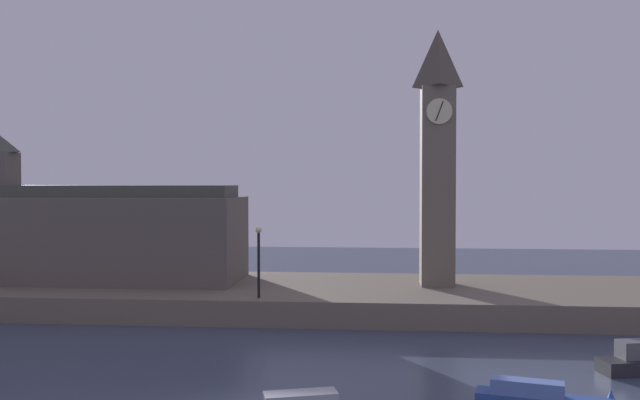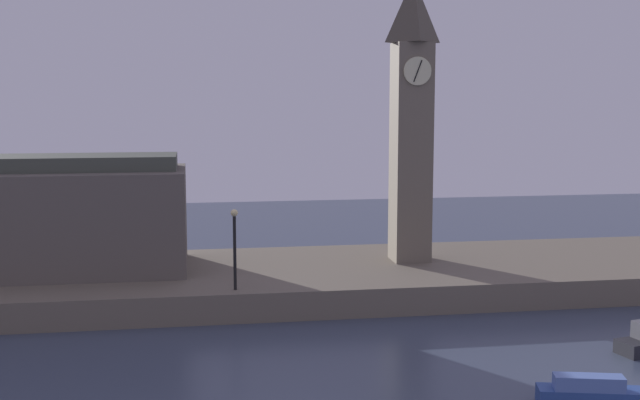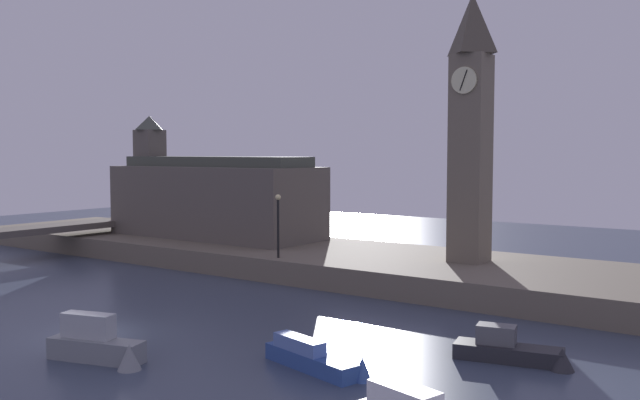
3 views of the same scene
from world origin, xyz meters
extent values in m
cube|color=#6B6051|center=(0.00, 20.00, 0.75)|extent=(70.00, 12.00, 1.50)
cube|color=#6B6051|center=(8.96, 20.71, 7.86)|extent=(2.11, 2.11, 12.72)
cylinder|color=beige|center=(8.96, 19.59, 12.58)|extent=(1.60, 0.12, 1.60)
cube|color=black|center=(8.96, 19.52, 12.58)|extent=(0.50, 0.04, 1.22)
pyramid|color=#4A4339|center=(8.96, 20.71, 16.07)|extent=(2.32, 2.32, 3.69)
cube|color=#5B544C|center=(-12.91, 20.99, 4.32)|extent=(17.64, 6.92, 5.64)
cube|color=#42473D|center=(-12.91, 20.99, 7.54)|extent=(16.76, 4.15, 0.80)
cylinder|color=black|center=(-1.65, 15.03, 3.37)|extent=(0.16, 0.16, 3.73)
sphere|color=#F2E099|center=(-1.65, 15.03, 5.41)|extent=(0.36, 0.36, 0.36)
cube|color=#2D4C93|center=(10.85, 1.51, 0.32)|extent=(4.70, 2.09, 0.64)
cube|color=#5B7AC1|center=(10.30, 1.51, 0.91)|extent=(2.56, 1.28, 0.53)
camera|label=1|loc=(4.97, -21.70, 8.08)|focal=36.63mm
camera|label=2|loc=(-3.59, -23.87, 11.10)|focal=44.27mm
camera|label=3|loc=(26.13, -19.34, 8.27)|focal=38.84mm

